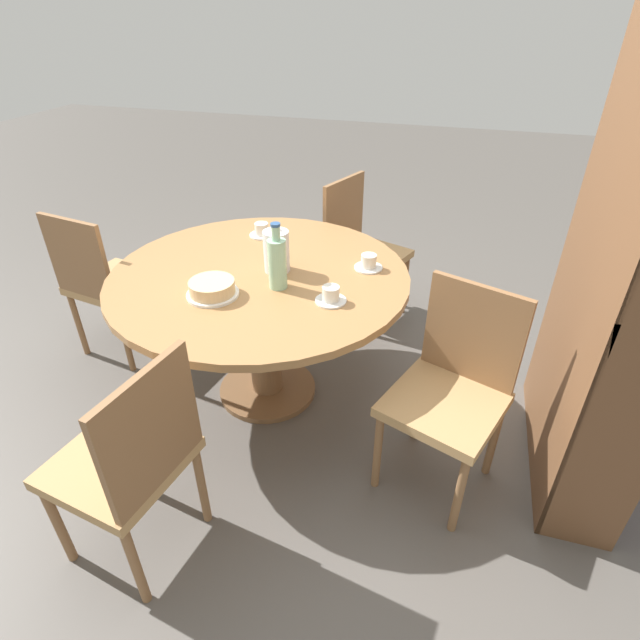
{
  "coord_description": "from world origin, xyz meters",
  "views": [
    {
      "loc": [
        1.9,
        0.86,
        1.79
      ],
      "look_at": [
        0.0,
        0.29,
        0.51
      ],
      "focal_mm": 28.0,
      "sensor_mm": 36.0,
      "label": 1
    }
  ],
  "objects_px": {
    "chair_c": "(106,281)",
    "chair_d": "(130,459)",
    "chair_b": "(360,247)",
    "cake_main": "(212,289)",
    "chair_a": "(452,388)",
    "cup_c": "(369,263)",
    "bookshelf": "(618,281)",
    "water_bottle": "(277,262)",
    "cup_b": "(331,296)",
    "cup_a": "(262,231)",
    "coffee_pot": "(276,250)"
  },
  "relations": [
    {
      "from": "chair_c",
      "to": "chair_d",
      "type": "distance_m",
      "value": 1.38
    },
    {
      "from": "chair_b",
      "to": "cake_main",
      "type": "height_order",
      "value": "chair_b"
    },
    {
      "from": "chair_b",
      "to": "chair_c",
      "type": "distance_m",
      "value": 1.5
    },
    {
      "from": "chair_a",
      "to": "cup_c",
      "type": "bearing_deg",
      "value": 154.55
    },
    {
      "from": "chair_b",
      "to": "bookshelf",
      "type": "distance_m",
      "value": 1.57
    },
    {
      "from": "water_bottle",
      "to": "cup_c",
      "type": "xyz_separation_m",
      "value": [
        -0.29,
        0.34,
        -0.09
      ]
    },
    {
      "from": "chair_c",
      "to": "bookshelf",
      "type": "distance_m",
      "value": 2.46
    },
    {
      "from": "chair_b",
      "to": "chair_d",
      "type": "xyz_separation_m",
      "value": [
        1.9,
        -0.37,
        0.0
      ]
    },
    {
      "from": "chair_c",
      "to": "cup_b",
      "type": "height_order",
      "value": "chair_c"
    },
    {
      "from": "cup_a",
      "to": "cup_b",
      "type": "xyz_separation_m",
      "value": [
        0.56,
        0.54,
        0.0
      ]
    },
    {
      "from": "bookshelf",
      "to": "coffee_pot",
      "type": "relative_size",
      "value": 8.58
    },
    {
      "from": "cup_b",
      "to": "water_bottle",
      "type": "bearing_deg",
      "value": -102.45
    },
    {
      "from": "water_bottle",
      "to": "chair_b",
      "type": "bearing_deg",
      "value": 171.67
    },
    {
      "from": "chair_a",
      "to": "water_bottle",
      "type": "height_order",
      "value": "water_bottle"
    },
    {
      "from": "chair_c",
      "to": "cup_c",
      "type": "distance_m",
      "value": 1.47
    },
    {
      "from": "chair_b",
      "to": "bookshelf",
      "type": "bearing_deg",
      "value": -108.78
    },
    {
      "from": "chair_a",
      "to": "cup_c",
      "type": "relative_size",
      "value": 6.64
    },
    {
      "from": "water_bottle",
      "to": "cup_c",
      "type": "bearing_deg",
      "value": 130.01
    },
    {
      "from": "cup_a",
      "to": "cup_c",
      "type": "distance_m",
      "value": 0.66
    },
    {
      "from": "chair_b",
      "to": "cup_a",
      "type": "xyz_separation_m",
      "value": [
        0.52,
        -0.43,
        0.27
      ]
    },
    {
      "from": "chair_c",
      "to": "coffee_pot",
      "type": "relative_size",
      "value": 3.8
    },
    {
      "from": "chair_a",
      "to": "chair_d",
      "type": "bearing_deg",
      "value": -125.49
    },
    {
      "from": "cake_main",
      "to": "chair_a",
      "type": "bearing_deg",
      "value": 88.24
    },
    {
      "from": "coffee_pot",
      "to": "cup_c",
      "type": "xyz_separation_m",
      "value": [
        -0.14,
        0.4,
        -0.08
      ]
    },
    {
      "from": "chair_c",
      "to": "cup_b",
      "type": "relative_size",
      "value": 6.64
    },
    {
      "from": "cup_a",
      "to": "coffee_pot",
      "type": "bearing_deg",
      "value": 31.98
    },
    {
      "from": "cake_main",
      "to": "bookshelf",
      "type": "bearing_deg",
      "value": 98.05
    },
    {
      "from": "chair_a",
      "to": "cup_b",
      "type": "bearing_deg",
      "value": -172.42
    },
    {
      "from": "chair_b",
      "to": "coffee_pot",
      "type": "distance_m",
      "value": 0.97
    },
    {
      "from": "chair_a",
      "to": "chair_b",
      "type": "relative_size",
      "value": 1.0
    },
    {
      "from": "chair_c",
      "to": "chair_d",
      "type": "xyz_separation_m",
      "value": [
        1.07,
        0.88,
        0.0
      ]
    },
    {
      "from": "cup_a",
      "to": "chair_d",
      "type": "bearing_deg",
      "value": 2.61
    },
    {
      "from": "chair_a",
      "to": "cup_b",
      "type": "distance_m",
      "value": 0.62
    },
    {
      "from": "chair_a",
      "to": "chair_c",
      "type": "distance_m",
      "value": 1.93
    },
    {
      "from": "chair_b",
      "to": "cake_main",
      "type": "distance_m",
      "value": 1.27
    },
    {
      "from": "chair_b",
      "to": "cake_main",
      "type": "bearing_deg",
      "value": -177.84
    },
    {
      "from": "chair_b",
      "to": "cup_b",
      "type": "distance_m",
      "value": 1.12
    },
    {
      "from": "chair_d",
      "to": "cup_c",
      "type": "height_order",
      "value": "chair_d"
    },
    {
      "from": "water_bottle",
      "to": "cake_main",
      "type": "distance_m",
      "value": 0.3
    },
    {
      "from": "cup_a",
      "to": "bookshelf",
      "type": "bearing_deg",
      "value": 74.82
    },
    {
      "from": "chair_d",
      "to": "bookshelf",
      "type": "xyz_separation_m",
      "value": [
        -0.94,
        1.54,
        0.44
      ]
    },
    {
      "from": "chair_c",
      "to": "cup_a",
      "type": "distance_m",
      "value": 0.91
    },
    {
      "from": "bookshelf",
      "to": "cup_b",
      "type": "height_order",
      "value": "bookshelf"
    },
    {
      "from": "water_bottle",
      "to": "cup_b",
      "type": "distance_m",
      "value": 0.28
    },
    {
      "from": "bookshelf",
      "to": "cake_main",
      "type": "distance_m",
      "value": 1.58
    },
    {
      "from": "chair_d",
      "to": "bookshelf",
      "type": "relative_size",
      "value": 0.44
    },
    {
      "from": "chair_b",
      "to": "cup_b",
      "type": "relative_size",
      "value": 6.64
    },
    {
      "from": "cup_c",
      "to": "water_bottle",
      "type": "bearing_deg",
      "value": -49.99
    },
    {
      "from": "coffee_pot",
      "to": "cup_b",
      "type": "bearing_deg",
      "value": 57.08
    },
    {
      "from": "chair_a",
      "to": "chair_d",
      "type": "height_order",
      "value": "same"
    }
  ]
}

